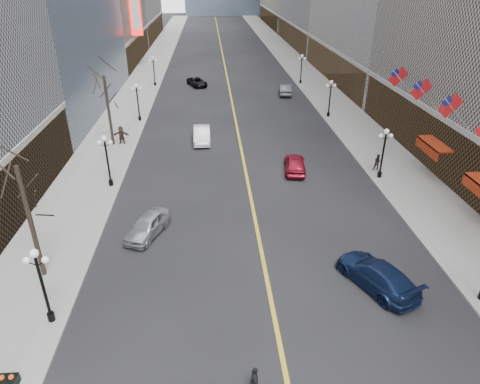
{
  "coord_description": "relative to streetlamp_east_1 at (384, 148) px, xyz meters",
  "views": [
    {
      "loc": [
        -3.07,
        -3.58,
        16.59
      ],
      "look_at": [
        -1.73,
        15.35,
        6.72
      ],
      "focal_mm": 32.0,
      "sensor_mm": 36.0,
      "label": 1
    }
  ],
  "objects": [
    {
      "name": "car_nb_mid",
      "position": [
        -15.89,
        10.41,
        -2.09
      ],
      "size": [
        1.8,
        4.98,
        1.63
      ],
      "primitive_type": "imported",
      "rotation": [
        0.0,
        0.0,
        0.01
      ],
      "color": "white",
      "rests_on": "ground"
    },
    {
      "name": "car_nb_near",
      "position": [
        -19.54,
        -7.82,
        -2.15
      ],
      "size": [
        3.34,
        4.76,
        1.5
      ],
      "primitive_type": "imported",
      "rotation": [
        0.0,
        0.0,
        -0.4
      ],
      "color": "#ABAEB3",
      "rests_on": "ground"
    },
    {
      "name": "streetlamp_west_1",
      "position": [
        -23.6,
        0.0,
        0.0
      ],
      "size": [
        1.26,
        0.44,
        4.52
      ],
      "color": "black",
      "rests_on": "sidewalk_west"
    },
    {
      "name": "ped_crossing_a",
      "position": [
        -13.34,
        -21.0,
        -2.15
      ],
      "size": [
        0.45,
        0.9,
        1.51
      ],
      "primitive_type": "imported",
      "rotation": [
        0.0,
        0.0,
        1.62
      ],
      "color": "black",
      "rests_on": "ground"
    },
    {
      "name": "sidewalk_west",
      "position": [
        -25.8,
        40.0,
        -2.83
      ],
      "size": [
        6.0,
        230.0,
        0.15
      ],
      "primitive_type": "cube",
      "color": "gray",
      "rests_on": "ground"
    },
    {
      "name": "car_nb_far",
      "position": [
        -16.87,
        35.69,
        -2.24
      ],
      "size": [
        3.79,
        5.22,
        1.32
      ],
      "primitive_type": "imported",
      "rotation": [
        0.0,
        0.0,
        0.38
      ],
      "color": "black",
      "rests_on": "ground"
    },
    {
      "name": "tree_west_near",
      "position": [
        -25.3,
        -12.0,
        3.34
      ],
      "size": [
        3.6,
        3.6,
        7.92
      ],
      "color": "#2D231C",
      "rests_on": "sidewalk_west"
    },
    {
      "name": "sidewalk_east",
      "position": [
        2.2,
        40.0,
        -2.83
      ],
      "size": [
        6.0,
        230.0,
        0.15
      ],
      "primitive_type": "cube",
      "color": "gray",
      "rests_on": "ground"
    },
    {
      "name": "flag_3",
      "position": [
        3.51,
        -3.0,
        4.39
      ],
      "size": [
        2.87,
        0.12,
        2.87
      ],
      "color": "#B2B2B7",
      "rests_on": "ground"
    },
    {
      "name": "streetlamp_west_3",
      "position": [
        -23.6,
        36.0,
        0.0
      ],
      "size": [
        1.26,
        0.44,
        4.52
      ],
      "color": "black",
      "rests_on": "sidewalk_west"
    },
    {
      "name": "ped_east_walk",
      "position": [
        0.29,
        1.41,
        -1.96
      ],
      "size": [
        0.82,
        0.52,
        1.57
      ],
      "primitive_type": "imported",
      "rotation": [
        0.0,
        0.0,
        -0.14
      ],
      "color": "black",
      "rests_on": "sidewalk_east"
    },
    {
      "name": "streetlamp_east_1",
      "position": [
        0.0,
        0.0,
        0.0
      ],
      "size": [
        1.26,
        0.44,
        4.52
      ],
      "color": "black",
      "rests_on": "sidewalk_east"
    },
    {
      "name": "streetlamp_west_2",
      "position": [
        -23.6,
        18.0,
        0.0
      ],
      "size": [
        1.26,
        0.44,
        4.52
      ],
      "color": "black",
      "rests_on": "sidewalk_west"
    },
    {
      "name": "streetlamp_east_2",
      "position": [
        0.0,
        18.0,
        0.0
      ],
      "size": [
        1.26,
        0.44,
        4.52
      ],
      "color": "black",
      "rests_on": "sidewalk_east"
    },
    {
      "name": "car_sb_mid",
      "position": [
        -7.26,
        2.09,
        -2.12
      ],
      "size": [
        2.48,
        4.83,
        1.57
      ],
      "primitive_type": "imported",
      "rotation": [
        0.0,
        0.0,
        3.0
      ],
      "color": "maroon",
      "rests_on": "ground"
    },
    {
      "name": "ped_west_far",
      "position": [
        -24.39,
        10.09,
        -1.8
      ],
      "size": [
        1.8,
        0.62,
        1.91
      ],
      "primitive_type": "imported",
      "rotation": [
        0.0,
        0.0,
        -0.06
      ],
      "color": "#31261B",
      "rests_on": "sidewalk_west"
    },
    {
      "name": "car_sb_far",
      "position": [
        -3.66,
        29.42,
        -2.11
      ],
      "size": [
        2.24,
        4.94,
        1.57
      ],
      "primitive_type": "imported",
      "rotation": [
        0.0,
        0.0,
        3.02
      ],
      "color": "#4D5154",
      "rests_on": "ground"
    },
    {
      "name": "flag_4",
      "position": [
        3.51,
        2.0,
        4.39
      ],
      "size": [
        2.87,
        0.12,
        2.87
      ],
      "color": "#B2B2B7",
      "rests_on": "ground"
    },
    {
      "name": "tree_west_far",
      "position": [
        -25.3,
        10.0,
        3.34
      ],
      "size": [
        3.6,
        3.6,
        7.92
      ],
      "color": "#2D231C",
      "rests_on": "sidewalk_west"
    },
    {
      "name": "lane_line",
      "position": [
        -11.8,
        50.0,
        -2.89
      ],
      "size": [
        0.25,
        200.0,
        0.02
      ],
      "primitive_type": "cube",
      "color": "gold",
      "rests_on": "ground"
    },
    {
      "name": "theatre_marquee",
      "position": [
        -27.68,
        50.0,
        9.1
      ],
      "size": [
        2.0,
        0.55,
        12.0
      ],
      "color": "red",
      "rests_on": "ground"
    },
    {
      "name": "car_sb_near",
      "position": [
        -5.48,
        -14.3,
        -2.1
      ],
      "size": [
        4.33,
        5.94,
        1.6
      ],
      "primitive_type": "imported",
      "rotation": [
        0.0,
        0.0,
        3.57
      ],
      "color": "#121F43",
      "rests_on": "ground"
    },
    {
      "name": "streetlamp_east_3",
      "position": [
        0.0,
        36.0,
        0.0
      ],
      "size": [
        1.26,
        0.44,
        4.52
      ],
      "color": "black",
      "rests_on": "sidewalk_east"
    },
    {
      "name": "awning_c",
      "position": [
        4.3,
        -0.0,
        0.18
      ],
      "size": [
        1.4,
        4.0,
        0.93
      ],
      "color": "maroon",
      "rests_on": "ground"
    },
    {
      "name": "streetlamp_west_0",
      "position": [
        -23.6,
        -16.0,
        0.0
      ],
      "size": [
        1.26,
        0.44,
        4.52
      ],
      "color": "black",
      "rests_on": "sidewalk_west"
    },
    {
      "name": "flag_5",
      "position": [
        3.51,
        7.0,
        4.39
      ],
      "size": [
        2.87,
        0.12,
        2.87
      ],
      "color": "#B2B2B7",
      "rests_on": "ground"
    }
  ]
}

